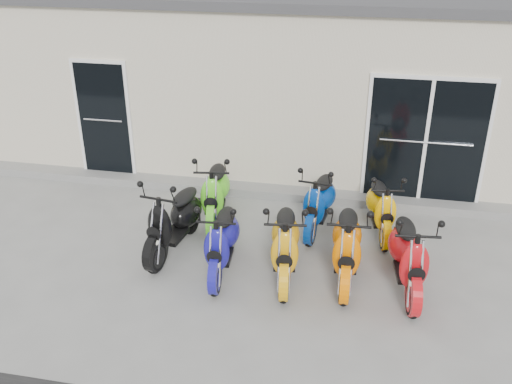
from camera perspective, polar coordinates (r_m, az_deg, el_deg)
ground at (r=8.71m, az=-0.78°, el=-6.14°), size 80.00×80.00×0.00m
building at (r=12.87m, az=4.12°, el=12.34°), size 14.00×6.00×3.20m
front_step at (r=10.41m, az=1.53°, el=0.04°), size 14.00×0.40×0.15m
door_left at (r=11.05m, az=-14.97°, el=7.35°), size 1.07×0.08×2.22m
door_right at (r=10.02m, az=16.64°, el=5.22°), size 2.02×0.08×2.22m
scooter_front_black at (r=8.54m, az=-8.25°, el=-2.00°), size 0.90×1.87×1.33m
scooter_front_blue at (r=8.02m, az=-3.46°, el=-4.15°), size 0.74×1.72×1.23m
scooter_front_orange_a at (r=7.90m, az=2.95°, el=-4.41°), size 0.86×1.81×1.29m
scooter_front_orange_b at (r=7.93m, az=9.13°, el=-4.49°), size 0.71×1.80×1.31m
scooter_front_red at (r=7.89m, az=15.08°, el=-5.35°), size 0.84×1.83×1.31m
scooter_back_green at (r=9.35m, az=-4.13°, el=0.69°), size 0.90×1.83×1.29m
scooter_back_blue at (r=9.14m, az=6.37°, el=-0.30°), size 0.80×1.71×1.22m
scooter_back_yellow at (r=9.18m, az=12.46°, el=-0.89°), size 0.80×1.63×1.15m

